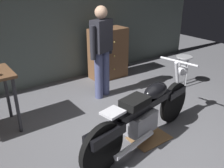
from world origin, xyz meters
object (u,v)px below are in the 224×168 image
(motorcycle, at_px, (145,113))
(person_standing, at_px, (102,49))
(wooden_dresser, at_px, (108,53))
(shop_stool, at_px, (184,63))

(motorcycle, bearing_deg, person_standing, 66.50)
(person_standing, distance_m, wooden_dresser, 1.05)
(person_standing, height_order, shop_stool, person_standing)
(motorcycle, xyz_separation_m, wooden_dresser, (1.00, 2.27, 0.10))
(shop_stool, relative_size, wooden_dresser, 0.58)
(shop_stool, bearing_deg, motorcycle, -153.85)
(motorcycle, bearing_deg, shop_stool, 15.39)
(person_standing, xyz_separation_m, shop_stool, (1.61, -0.57, -0.43))
(motorcycle, relative_size, wooden_dresser, 1.97)
(person_standing, bearing_deg, motorcycle, 59.73)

